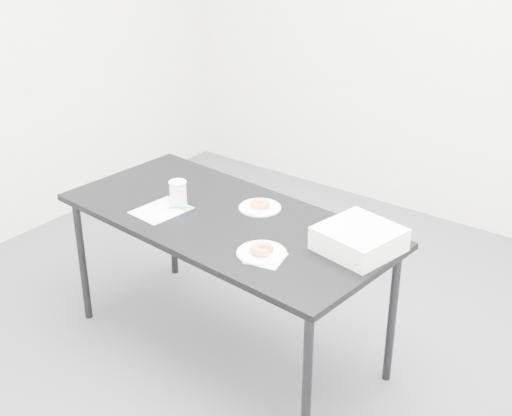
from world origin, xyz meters
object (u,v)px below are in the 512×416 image
Objects in this scene: table at (226,228)px; bakery_box at (359,239)px; donut_near at (262,249)px; donut_far at (260,204)px; scorecard at (161,210)px; coffee_cup at (178,193)px; plate_near at (262,253)px; pen at (181,208)px; plate_far at (260,208)px.

table is 0.71m from bakery_box.
donut_far is at bearing 127.28° from donut_near.
scorecard is 0.13m from coffee_cup.
scorecard is (-0.31, -0.13, 0.06)m from table.
table is 6.64× the size of scorecard.
donut_far is (-0.29, 0.38, 0.02)m from plate_near.
table is at bearing -160.28° from bakery_box.
bakery_box is at bearing 19.59° from scorecard.
bakery_box reaches higher than pen.
donut_far reaches higher than table.
scorecard is 0.67m from plate_near.
plate_near is at bearing 0.00° from donut_near.
table is 0.26m from pen.
bakery_box is at bearing 42.00° from donut_near.
coffee_cup is at bearing 107.47° from pen.
table is 0.31m from coffee_cup.
bakery_box is (0.98, 0.13, -0.01)m from coffee_cup.
coffee_cup is at bearing 84.42° from scorecard.
bakery_box is at bearing -7.56° from plate_far.
donut_near is at bearing -126.81° from bakery_box.
plate_near is 2.24× the size of donut_far.
scorecard is at bearing -168.63° from pen.
coffee_cup reaches higher than donut_far.
coffee_cup is 0.98m from bakery_box.
donut_near is at bearing -14.21° from coffee_cup.
donut_far is at bearing 0.76° from pen.
coffee_cup reaches higher than plate_near.
plate_far is 0.66× the size of bakery_box.
scorecard is 2.15× the size of pen.
donut_near reaches higher than pen.
plate_near is (0.36, -0.19, 0.06)m from table.
donut_near is 0.47m from plate_far.
donut_near reaches higher than plate_far.
bakery_box is at bearing 42.00° from plate_near.
coffee_cup is (-0.36, -0.21, 0.06)m from plate_far.
plate_near is (0.60, -0.13, -0.00)m from pen.
scorecard is at bearing -140.36° from donut_far.
bakery_box is at bearing -7.56° from donut_far.
donut_far is (-0.00, -0.00, 0.02)m from plate_far.
coffee_cup reaches higher than table.
bakery_box is at bearing 13.52° from table.
pen is at bearing -161.28° from table.
pen is 1.22× the size of donut_far.
plate_far is at bearing 45.00° from donut_far.
plate_far is at bearing 127.28° from plate_near.
scorecard is at bearing -140.36° from plate_far.
donut_far is at bearing 127.28° from plate_near.
table is 7.81× the size of plate_near.
plate_far is (-0.29, 0.38, -0.00)m from plate_near.
table is at bearing 152.14° from donut_near.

